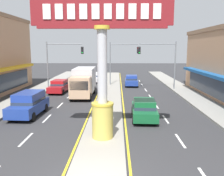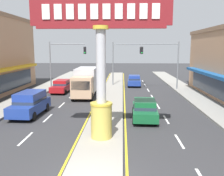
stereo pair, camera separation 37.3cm
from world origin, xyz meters
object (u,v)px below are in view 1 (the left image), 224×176
(sedan_mid_left_lane, at_px, (94,77))
(sedan_far_left_oncoming, at_px, (144,109))
(traffic_light_median_far, at_px, (121,56))
(sedan_near_left_lane, at_px, (59,86))
(traffic_light_left_side, at_px, (61,57))
(box_truck_far_right_lane, at_px, (84,81))
(district_sign, at_px, (102,64))
(sedan_kerb_right, at_px, (131,80))
(traffic_light_right_side, at_px, (162,57))
(suv_near_right_lane, at_px, (29,104))

(sedan_mid_left_lane, distance_m, sedan_far_left_oncoming, 21.40)
(traffic_light_median_far, relative_size, sedan_near_left_lane, 1.42)
(traffic_light_left_side, distance_m, box_truck_far_right_lane, 6.29)
(traffic_light_left_side, bearing_deg, box_truck_far_right_lane, -51.52)
(traffic_light_left_side, distance_m, sedan_near_left_lane, 4.27)
(district_sign, height_order, sedan_mid_left_lane, district_sign)
(sedan_mid_left_lane, relative_size, sedan_kerb_right, 1.00)
(district_sign, height_order, sedan_kerb_right, district_sign)
(sedan_near_left_lane, bearing_deg, traffic_light_left_side, 96.62)
(sedan_near_left_lane, bearing_deg, sedan_mid_left_lane, 70.75)
(box_truck_far_right_lane, height_order, sedan_mid_left_lane, box_truck_far_right_lane)
(traffic_light_left_side, height_order, sedan_near_left_lane, traffic_light_left_side)
(district_sign, bearing_deg, sedan_kerb_right, 82.13)
(traffic_light_left_side, height_order, sedan_far_left_oncoming, traffic_light_left_side)
(sedan_mid_left_lane, bearing_deg, traffic_light_left_side, -117.24)
(box_truck_far_right_lane, xyz_separation_m, sedan_near_left_lane, (-3.29, 2.02, -0.91))
(traffic_light_left_side, xyz_separation_m, traffic_light_right_side, (13.00, -0.29, 0.00))
(sedan_near_left_lane, bearing_deg, sedan_kerb_right, 31.48)
(sedan_near_left_lane, distance_m, sedan_mid_left_lane, 10.01)
(suv_near_right_lane, relative_size, sedan_far_left_oncoming, 1.07)
(suv_near_right_lane, xyz_separation_m, box_truck_far_right_lane, (3.29, 8.33, 0.71))
(traffic_light_left_side, xyz_separation_m, sedan_kerb_right, (9.41, 3.11, -3.46))
(traffic_light_left_side, bearing_deg, suv_near_right_lane, -88.71)
(traffic_light_median_far, distance_m, sedan_kerb_right, 3.76)
(box_truck_far_right_lane, relative_size, sedan_near_left_lane, 1.58)
(traffic_light_left_side, height_order, sedan_kerb_right, traffic_light_left_side)
(sedan_near_left_lane, distance_m, sedan_kerb_right, 10.70)
(district_sign, distance_m, traffic_light_left_side, 19.09)
(traffic_light_median_far, bearing_deg, traffic_light_right_side, -35.42)
(district_sign, bearing_deg, traffic_light_median_far, 86.41)
(traffic_light_right_side, relative_size, sedan_near_left_lane, 1.42)
(district_sign, xyz_separation_m, sedan_near_left_lane, (-6.21, 15.47, -3.68))
(traffic_light_right_side, height_order, box_truck_far_right_lane, traffic_light_right_side)
(traffic_light_median_far, bearing_deg, sedan_near_left_lane, -142.15)
(traffic_light_left_side, distance_m, traffic_light_right_side, 13.00)
(traffic_light_left_side, xyz_separation_m, sedan_mid_left_lane, (3.59, 6.97, -3.46))
(district_sign, height_order, traffic_light_median_far, district_sign)
(sedan_near_left_lane, xyz_separation_m, sedan_far_left_oncoming, (9.12, -11.14, 0.00))
(suv_near_right_lane, distance_m, sedan_kerb_right, 18.37)
(suv_near_right_lane, height_order, sedan_kerb_right, suv_near_right_lane)
(suv_near_right_lane, height_order, sedan_mid_left_lane, suv_near_right_lane)
(district_sign, xyz_separation_m, traffic_light_left_side, (-6.50, 17.95, -0.22))
(suv_near_right_lane, relative_size, sedan_mid_left_lane, 1.07)
(traffic_light_left_side, height_order, traffic_light_median_far, same)
(sedan_near_left_lane, relative_size, sedan_mid_left_lane, 1.00)
(box_truck_far_right_lane, relative_size, sedan_kerb_right, 1.58)
(sedan_mid_left_lane, height_order, sedan_far_left_oncoming, same)
(traffic_light_right_side, distance_m, sedan_far_left_oncoming, 14.24)
(district_sign, height_order, sedan_near_left_lane, district_sign)
(traffic_light_median_far, bearing_deg, box_truck_far_right_lane, -118.35)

